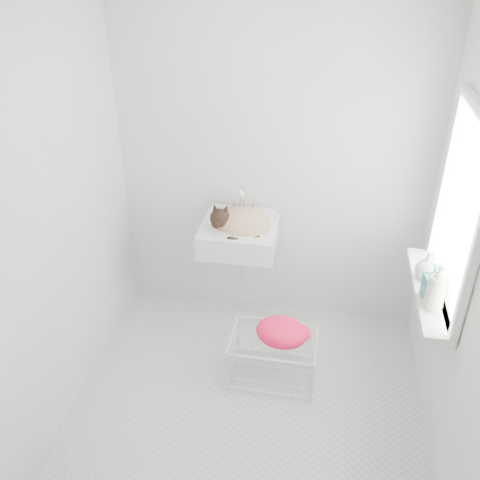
% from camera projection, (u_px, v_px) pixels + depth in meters
% --- Properties ---
extents(floor, '(2.20, 2.00, 0.02)m').
position_uv_depth(floor, '(248.00, 397.00, 3.43)').
color(floor, silver).
rests_on(floor, ground).
extents(back_wall, '(2.20, 0.02, 2.50)m').
position_uv_depth(back_wall, '(273.00, 159.00, 3.65)').
color(back_wall, white).
rests_on(back_wall, ground).
extents(right_wall, '(0.02, 2.00, 2.50)m').
position_uv_depth(right_wall, '(468.00, 248.00, 2.64)').
color(right_wall, white).
rests_on(right_wall, ground).
extents(left_wall, '(0.02, 2.00, 2.50)m').
position_uv_depth(left_wall, '(56.00, 213.00, 2.96)').
color(left_wall, white).
rests_on(left_wall, ground).
extents(window_glass, '(0.01, 0.80, 1.00)m').
position_uv_depth(window_glass, '(461.00, 212.00, 2.76)').
color(window_glass, white).
rests_on(window_glass, right_wall).
extents(window_frame, '(0.04, 0.90, 1.10)m').
position_uv_depth(window_frame, '(458.00, 211.00, 2.76)').
color(window_frame, white).
rests_on(window_frame, right_wall).
extents(windowsill, '(0.16, 0.88, 0.04)m').
position_uv_depth(windowsill, '(428.00, 291.00, 3.03)').
color(windowsill, white).
rests_on(windowsill, right_wall).
extents(sink, '(0.53, 0.46, 0.21)m').
position_uv_depth(sink, '(239.00, 226.00, 3.66)').
color(sink, white).
rests_on(sink, back_wall).
extents(faucet, '(0.19, 0.13, 0.19)m').
position_uv_depth(faucet, '(243.00, 196.00, 3.74)').
color(faucet, silver).
rests_on(faucet, sink).
extents(cat, '(0.42, 0.35, 0.25)m').
position_uv_depth(cat, '(240.00, 222.00, 3.62)').
color(cat, tan).
rests_on(cat, sink).
extents(wire_rack, '(0.55, 0.39, 0.33)m').
position_uv_depth(wire_rack, '(273.00, 359.00, 3.52)').
color(wire_rack, silver).
rests_on(wire_rack, floor).
extents(towel, '(0.39, 0.32, 0.14)m').
position_uv_depth(towel, '(281.00, 337.00, 3.40)').
color(towel, '#FD000C').
rests_on(towel, wire_rack).
extents(bottle_a, '(0.10, 0.10, 0.23)m').
position_uv_depth(bottle_a, '(432.00, 308.00, 2.86)').
color(bottle_a, beige).
rests_on(bottle_a, windowsill).
extents(bottle_b, '(0.11, 0.11, 0.21)m').
position_uv_depth(bottle_b, '(429.00, 297.00, 2.95)').
color(bottle_b, teal).
rests_on(bottle_b, windowsill).
extents(bottle_c, '(0.19, 0.19, 0.18)m').
position_uv_depth(bottle_c, '(425.00, 278.00, 3.11)').
color(bottle_c, silver).
rests_on(bottle_c, windowsill).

